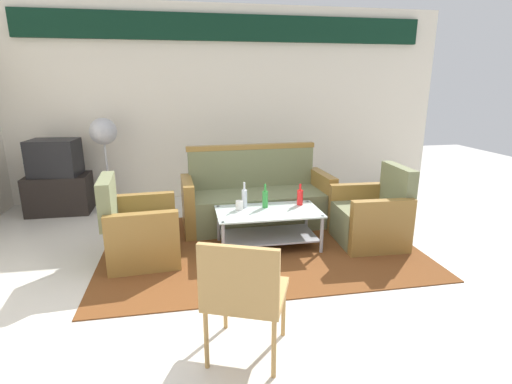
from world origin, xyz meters
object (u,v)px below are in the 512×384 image
object	(u,v)px
coffee_table	(268,223)
bottle_green	(265,199)
tv_stand	(60,194)
bottle_red	(300,197)
armchair_right	(371,218)
wicker_chair	(244,290)
pedestal_fan	(104,137)
armchair_left	(140,232)
cup	(239,205)
bottle_clear	(244,198)
television	(55,158)
couch	(256,200)

from	to	relation	value
coffee_table	bottle_green	world-z (taller)	bottle_green
tv_stand	bottle_red	bearing A→B (deg)	-27.65
armchair_right	wicker_chair	xyz separation A→B (m)	(-1.67, -1.65, 0.21)
armchair_right	wicker_chair	bearing A→B (deg)	136.77
bottle_green	pedestal_fan	world-z (taller)	pedestal_fan
bottle_red	tv_stand	distance (m)	3.32
armchair_left	pedestal_fan	size ratio (longest dim) A/B	0.67
cup	tv_stand	world-z (taller)	tv_stand
bottle_clear	cup	distance (m)	0.11
bottle_clear	pedestal_fan	world-z (taller)	pedestal_fan
armchair_left	wicker_chair	distance (m)	1.86
cup	television	xyz separation A→B (m)	(-2.24, 1.59, 0.30)
couch	bottle_clear	size ratio (longest dim) A/B	6.51
coffee_table	tv_stand	bearing A→B (deg)	146.52
couch	bottle_green	size ratio (longest dim) A/B	7.02
armchair_left	cup	world-z (taller)	armchair_left
bottle_green	tv_stand	bearing A→B (deg)	148.41
wicker_chair	tv_stand	bearing A→B (deg)	142.61
coffee_table	bottle_clear	bearing A→B (deg)	144.35
cup	pedestal_fan	world-z (taller)	pedestal_fan
television	wicker_chair	distance (m)	3.97
armchair_right	pedestal_fan	distance (m)	3.62
coffee_table	armchair_right	bearing A→B (deg)	-4.07
bottle_green	wicker_chair	bearing A→B (deg)	-105.73
coffee_table	wicker_chair	xyz separation A→B (m)	(-0.53, -1.74, 0.22)
cup	wicker_chair	distance (m)	1.84
bottle_red	armchair_left	bearing A→B (deg)	-173.03
couch	wicker_chair	xyz separation A→B (m)	(-0.54, -2.46, 0.18)
coffee_table	cup	world-z (taller)	cup
bottle_green	pedestal_fan	xyz separation A→B (m)	(-1.89, 1.61, 0.50)
armchair_right	bottle_green	bearing A→B (deg)	82.02
armchair_right	television	distance (m)	4.11
couch	armchair_left	bearing A→B (deg)	28.10
armchair_right	coffee_table	xyz separation A→B (m)	(-1.14, 0.08, -0.02)
couch	armchair_left	distance (m)	1.54
armchair_left	cup	size ratio (longest dim) A/B	8.50
bottle_red	television	distance (m)	3.32
bottle_clear	armchair_left	bearing A→B (deg)	-168.16
couch	wicker_chair	bearing A→B (deg)	75.11
tv_stand	television	size ratio (longest dim) A/B	1.25
couch	wicker_chair	distance (m)	2.52
bottle_green	television	size ratio (longest dim) A/B	0.41
armchair_left	bottle_green	xyz separation A→B (m)	(1.31, 0.19, 0.22)
coffee_table	tv_stand	xyz separation A→B (m)	(-2.54, 1.68, -0.01)
television	wicker_chair	bearing A→B (deg)	126.01
cup	television	world-z (taller)	television
bottle_clear	coffee_table	bearing A→B (deg)	-35.65
television	pedestal_fan	xyz separation A→B (m)	(0.64, 0.05, 0.25)
armchair_right	wicker_chair	size ratio (longest dim) A/B	1.01
armchair_left	television	xyz separation A→B (m)	(-1.22, 1.75, 0.47)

